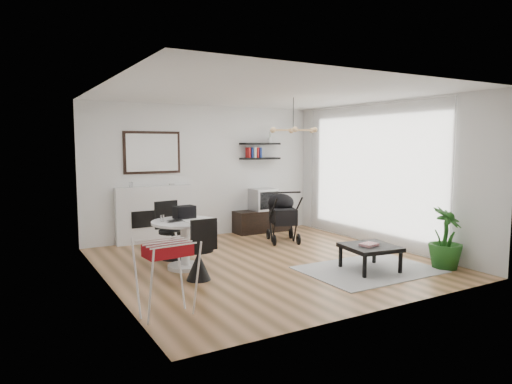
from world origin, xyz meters
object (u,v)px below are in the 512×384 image
tv_console (262,221)px  crt_tv (264,199)px  stroller (282,219)px  fireplace (154,207)px  drying_rack (167,277)px  coffee_table (370,248)px  potted_plant (446,238)px  dining_table (185,237)px

tv_console → crt_tv: (0.03, -0.00, 0.47)m
tv_console → stroller: 1.05m
fireplace → drying_rack: 4.03m
tv_console → coffee_table: bearing=-92.7°
stroller → potted_plant: 3.12m
tv_console → coffee_table: (-0.17, -3.47, 0.11)m
tv_console → drying_rack: 5.07m
crt_tv → drying_rack: (-3.47, -3.71, -0.26)m
dining_table → coffee_table: size_ratio=1.23×
crt_tv → drying_rack: size_ratio=0.63×
tv_console → potted_plant: 4.06m
drying_rack → tv_console: bearing=42.2°
stroller → coffee_table: 2.45m
stroller → potted_plant: stroller is taller
crt_tv → stroller: stroller is taller
tv_console → potted_plant: potted_plant is taller
crt_tv → potted_plant: 4.05m
fireplace → coffee_table: (2.19, -3.62, -0.34)m
fireplace → tv_console: fireplace is taller
coffee_table → drying_rack: bearing=-175.6°
tv_console → coffee_table: tv_console is taller
fireplace → coffee_table: size_ratio=2.60×
dining_table → potted_plant: 4.01m
fireplace → dining_table: 2.13m
fireplace → stroller: (2.21, -1.18, -0.23)m
crt_tv → stroller: bearing=-99.9°
coffee_table → dining_table: bearing=147.5°
drying_rack → fireplace: bearing=69.3°
tv_console → stroller: size_ratio=1.21×
crt_tv → stroller: 1.06m
fireplace → tv_console: bearing=-3.8°
crt_tv → dining_table: size_ratio=0.53×
dining_table → crt_tv: bearing=37.2°
tv_console → dining_table: (-2.54, -1.95, 0.25)m
fireplace → potted_plant: (3.30, -4.10, -0.22)m
tv_console → potted_plant: bearing=-76.6°
crt_tv → dining_table: bearing=-142.8°
dining_table → drying_rack: (-0.90, -1.76, -0.04)m
tv_console → potted_plant: size_ratio=1.36×
tv_console → crt_tv: size_ratio=2.37×
coffee_table → tv_console: bearing=87.3°
dining_table → coffee_table: dining_table is taller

